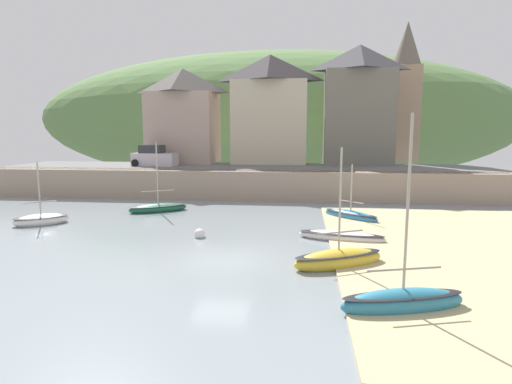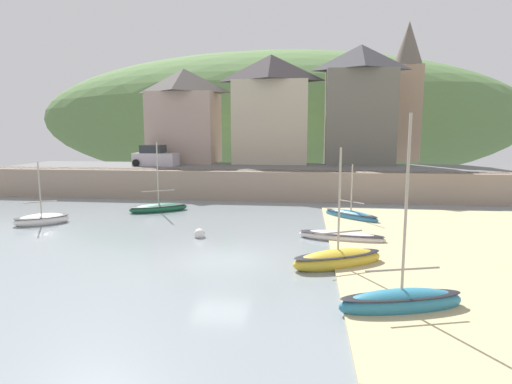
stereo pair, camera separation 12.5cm
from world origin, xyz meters
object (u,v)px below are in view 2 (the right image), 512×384
object	(u,v)px
church_with_spire	(406,91)
waterfront_building_left	(185,115)
sailboat_white_hull	(159,208)
mooring_buoy	(199,234)
sailboat_nearest_shore	(42,220)
parked_car_near_slipway	(155,157)
fishing_boat_green	(341,236)
motorboat_with_cabin	(401,302)
sailboat_far_left	(351,215)
sailboat_tall_mast	(338,259)
waterfront_building_centre	(271,109)
waterfront_building_right	(360,104)

from	to	relation	value
church_with_spire	waterfront_building_left	bearing A→B (deg)	-170.10
sailboat_white_hull	mooring_buoy	distance (m)	8.37
sailboat_nearest_shore	parked_car_near_slipway	bearing A→B (deg)	45.52
sailboat_nearest_shore	fishing_boat_green	bearing A→B (deg)	-42.53
fishing_boat_green	motorboat_with_cabin	xyz separation A→B (m)	(1.17, -8.79, 0.13)
sailboat_far_left	sailboat_nearest_shore	size ratio (longest dim) A/B	0.92
mooring_buoy	motorboat_with_cabin	bearing A→B (deg)	-44.21
sailboat_nearest_shore	mooring_buoy	world-z (taller)	sailboat_nearest_shore
sailboat_tall_mast	sailboat_nearest_shore	xyz separation A→B (m)	(-17.54, 6.24, -0.04)
sailboat_white_hull	motorboat_with_cabin	bearing A→B (deg)	-79.79
waterfront_building_centre	motorboat_with_cabin	world-z (taller)	waterfront_building_centre
sailboat_white_hull	mooring_buoy	bearing A→B (deg)	-86.59
motorboat_with_cabin	sailboat_far_left	world-z (taller)	motorboat_with_cabin
sailboat_nearest_shore	sailboat_white_hull	bearing A→B (deg)	3.16
waterfront_building_left	sailboat_far_left	bearing A→B (deg)	-45.25
mooring_buoy	sailboat_white_hull	bearing A→B (deg)	124.34
fishing_boat_green	sailboat_far_left	xyz separation A→B (m)	(1.06, 5.51, 0.04)
fishing_boat_green	sailboat_white_hull	distance (m)	13.97
waterfront_building_left	fishing_boat_green	size ratio (longest dim) A/B	2.04
motorboat_with_cabin	fishing_boat_green	bearing A→B (deg)	81.74
sailboat_far_left	sailboat_white_hull	bearing A→B (deg)	-141.20
waterfront_building_centre	sailboat_far_left	bearing A→B (deg)	-67.28
sailboat_tall_mast	mooring_buoy	size ratio (longest dim) A/B	8.81
fishing_boat_green	sailboat_nearest_shore	bearing A→B (deg)	-172.57
waterfront_building_centre	church_with_spire	size ratio (longest dim) A/B	0.74
sailboat_tall_mast	mooring_buoy	bearing A→B (deg)	123.18
waterfront_building_right	motorboat_with_cabin	world-z (taller)	waterfront_building_right
motorboat_with_cabin	sailboat_far_left	size ratio (longest dim) A/B	1.73
waterfront_building_left	waterfront_building_centre	bearing A→B (deg)	0.00
waterfront_building_centre	motorboat_with_cabin	size ratio (longest dim) A/B	1.66
motorboat_with_cabin	sailboat_white_hull	distance (m)	20.47
waterfront_building_right	church_with_spire	distance (m)	6.79
sailboat_nearest_shore	waterfront_building_centre	bearing A→B (deg)	20.08
waterfront_building_left	sailboat_tall_mast	distance (m)	29.90
motorboat_with_cabin	sailboat_white_hull	world-z (taller)	motorboat_with_cabin
waterfront_building_centre	sailboat_white_hull	bearing A→B (deg)	-115.23
waterfront_building_left	sailboat_white_hull	distance (m)	16.22
waterfront_building_centre	sailboat_white_hull	size ratio (longest dim) A/B	2.11
sailboat_nearest_shore	sailboat_far_left	bearing A→B (deg)	-25.86
waterfront_building_centre	sailboat_tall_mast	bearing A→B (deg)	-79.01
waterfront_building_centre	sailboat_nearest_shore	bearing A→B (deg)	-123.09
mooring_buoy	church_with_spire	bearing A→B (deg)	57.62
sailboat_nearest_shore	waterfront_building_right	bearing A→B (deg)	5.33
sailboat_white_hull	church_with_spire	bearing A→B (deg)	10.67
sailboat_tall_mast	sailboat_white_hull	distance (m)	16.17
sailboat_tall_mast	waterfront_building_left	bearing A→B (deg)	92.23
waterfront_building_right	sailboat_far_left	size ratio (longest dim) A/B	3.07
sailboat_tall_mast	mooring_buoy	xyz separation A→B (m)	(-7.07, 4.16, -0.13)
waterfront_building_right	waterfront_building_left	bearing A→B (deg)	180.00
waterfront_building_centre	sailboat_nearest_shore	size ratio (longest dim) A/B	2.64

